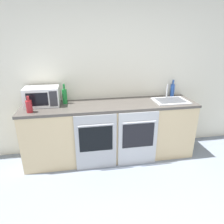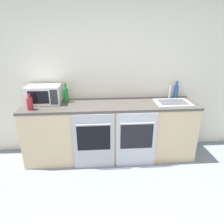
{
  "view_description": "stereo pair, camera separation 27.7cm",
  "coord_description": "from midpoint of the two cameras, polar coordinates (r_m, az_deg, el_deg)",
  "views": [
    {
      "loc": [
        -0.48,
        -0.94,
        1.9
      ],
      "look_at": [
        0.02,
        1.96,
        0.78
      ],
      "focal_mm": 32.0,
      "sensor_mm": 36.0,
      "label": 1
    },
    {
      "loc": [
        -0.2,
        -0.97,
        1.9
      ],
      "look_at": [
        0.02,
        1.96,
        0.78
      ],
      "focal_mm": 32.0,
      "sensor_mm": 36.0,
      "label": 2
    }
  ],
  "objects": [
    {
      "name": "wall_back",
      "position": [
        3.33,
        -3.84,
        10.32
      ],
      "size": [
        10.0,
        0.06,
        2.6
      ],
      "color": "silver",
      "rests_on": "ground_plane"
    },
    {
      "name": "counter_back",
      "position": [
        3.27,
        -2.85,
        -5.35
      ],
      "size": [
        2.7,
        0.64,
        0.92
      ],
      "color": "#D1B789",
      "rests_on": "ground_plane"
    },
    {
      "name": "oven_left",
      "position": [
        2.97,
        -7.29,
        -8.68
      ],
      "size": [
        0.61,
        0.06,
        0.88
      ],
      "color": "#A8AAAF",
      "rests_on": "ground_plane"
    },
    {
      "name": "oven_right",
      "position": [
        3.05,
        4.8,
        -7.72
      ],
      "size": [
        0.61,
        0.06,
        0.88
      ],
      "color": "#B7BABF",
      "rests_on": "ground_plane"
    },
    {
      "name": "microwave",
      "position": [
        3.21,
        -21.68,
        4.17
      ],
      "size": [
        0.5,
        0.33,
        0.28
      ],
      "color": "silver",
      "rests_on": "counter_back"
    },
    {
      "name": "bottle_blue",
      "position": [
        3.6,
        14.78,
        6.14
      ],
      "size": [
        0.07,
        0.07,
        0.28
      ],
      "color": "#234793",
      "rests_on": "counter_back"
    },
    {
      "name": "bottle_green",
      "position": [
        3.19,
        -15.81,
        4.41
      ],
      "size": [
        0.07,
        0.07,
        0.31
      ],
      "color": "#19722D",
      "rests_on": "counter_back"
    },
    {
      "name": "bottle_red",
      "position": [
        2.99,
        -25.1,
        1.5
      ],
      "size": [
        0.08,
        0.08,
        0.23
      ],
      "color": "maroon",
      "rests_on": "counter_back"
    },
    {
      "name": "sink",
      "position": [
        3.32,
        14.08,
        3.22
      ],
      "size": [
        0.53,
        0.4,
        0.24
      ],
      "color": "silver",
      "rests_on": "counter_back"
    }
  ]
}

